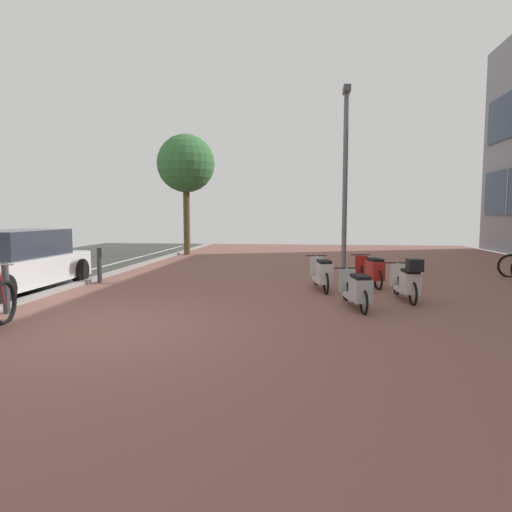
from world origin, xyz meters
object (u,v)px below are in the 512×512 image
at_px(lamp_post, 345,171).
at_px(street_tree, 186,164).
at_px(scooter_far, 371,271).
at_px(bollard_near, 6,288).
at_px(scooter_mid, 322,274).
at_px(scooter_extra, 408,281).
at_px(parked_car_near, 14,263).
at_px(scooter_near, 357,290).
at_px(bollard_far, 99,265).

distance_m(lamp_post, street_tree, 8.73).
distance_m(scooter_far, bollard_near, 7.91).
bearing_deg(lamp_post, street_tree, 136.33).
bearing_deg(scooter_far, scooter_mid, -149.55).
xyz_separation_m(scooter_extra, parked_car_near, (-8.70, 0.19, 0.25)).
relative_size(scooter_far, lamp_post, 0.33).
bearing_deg(bollard_near, lamp_post, 42.37).
distance_m(scooter_extra, parked_car_near, 8.71).
xyz_separation_m(scooter_mid, lamp_post, (0.71, 2.74, 2.60)).
bearing_deg(lamp_post, scooter_near, -91.62).
xyz_separation_m(scooter_far, parked_car_near, (-8.24, -1.67, 0.28)).
distance_m(parked_car_near, lamp_post, 8.87).
bearing_deg(scooter_far, street_tree, 130.27).
bearing_deg(parked_car_near, scooter_far, 11.43).
relative_size(lamp_post, bollard_near, 5.80).
distance_m(scooter_near, lamp_post, 5.41).
distance_m(scooter_mid, bollard_near, 6.49).
xyz_separation_m(scooter_mid, scooter_extra, (1.68, -1.14, 0.03)).
bearing_deg(bollard_far, bollard_near, -90.00).
distance_m(scooter_near, parked_car_near, 7.67).
relative_size(parked_car_near, street_tree, 0.78).
bearing_deg(scooter_extra, street_tree, 126.30).
relative_size(scooter_near, street_tree, 0.34).
bearing_deg(scooter_far, lamp_post, 104.15).
bearing_deg(scooter_mid, scooter_far, 30.45).
xyz_separation_m(scooter_near, parked_car_near, (-7.59, 1.04, 0.31)).
xyz_separation_m(street_tree, bollard_near, (-0.13, -11.84, -3.45)).
bearing_deg(scooter_far, scooter_extra, -76.02).
bearing_deg(parked_car_near, street_tree, 81.50).
distance_m(scooter_near, bollard_far, 6.77).
relative_size(scooter_near, bollard_near, 1.91).
relative_size(scooter_near, scooter_far, 1.00).
bearing_deg(lamp_post, scooter_far, -75.85).
bearing_deg(scooter_mid, bollard_near, -151.39).
bearing_deg(street_tree, lamp_post, -43.67).
height_order(scooter_mid, bollard_far, bollard_far).
distance_m(scooter_near, scooter_extra, 1.40).
height_order(scooter_near, scooter_mid, scooter_mid).
height_order(scooter_extra, street_tree, street_tree).
bearing_deg(bollard_near, scooter_near, 10.11).
bearing_deg(bollard_near, scooter_mid, 28.61).
distance_m(parked_car_near, bollard_near, 2.54).
bearing_deg(bollard_near, bollard_far, 90.00).
relative_size(scooter_far, bollard_far, 1.96).
relative_size(bollard_near, bollard_far, 1.03).
bearing_deg(street_tree, scooter_extra, -53.70).
xyz_separation_m(lamp_post, bollard_near, (-6.41, -5.85, -2.53)).
distance_m(scooter_far, bollard_far, 6.92).
height_order(scooter_near, scooter_far, scooter_far).
height_order(scooter_near, bollard_near, bollard_near).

